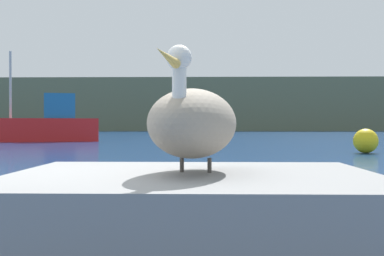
{
  "coord_description": "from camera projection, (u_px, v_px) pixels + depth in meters",
  "views": [
    {
      "loc": [
        1.45,
        -3.63,
        0.9
      ],
      "look_at": [
        1.02,
        12.8,
        0.77
      ],
      "focal_mm": 46.3,
      "sensor_mm": 36.0,
      "label": 1
    }
  ],
  "objects": [
    {
      "name": "ground_plane",
      "position": [
        10.0,
        245.0,
        3.67
      ],
      "size": [
        260.0,
        260.0,
        0.0
      ],
      "primitive_type": "plane",
      "color": "navy"
    },
    {
      "name": "hillside_backdrop",
      "position": [
        195.0,
        106.0,
        70.68
      ],
      "size": [
        140.0,
        12.82,
        7.06
      ],
      "primitive_type": "cube",
      "color": "#5B664C",
      "rests_on": "ground"
    },
    {
      "name": "pier_dock",
      "position": [
        194.0,
        212.0,
        3.49
      ],
      "size": [
        2.59,
        2.08,
        0.55
      ],
      "primitive_type": "cube",
      "color": "gray",
      "rests_on": "ground"
    },
    {
      "name": "pelican",
      "position": [
        193.0,
        122.0,
        3.47
      ],
      "size": [
        0.8,
        1.51,
        0.84
      ],
      "rotation": [
        0.0,
        0.0,
        -1.77
      ],
      "color": "gray",
      "rests_on": "pier_dock"
    },
    {
      "name": "fishing_boat_red",
      "position": [
        47.0,
        125.0,
        25.67
      ],
      "size": [
        5.67,
        2.89,
        4.62
      ],
      "rotation": [
        0.0,
        0.0,
        3.42
      ],
      "color": "red",
      "rests_on": "ground"
    },
    {
      "name": "mooring_buoy",
      "position": [
        366.0,
        141.0,
        15.3
      ],
      "size": [
        0.76,
        0.76,
        0.76
      ],
      "primitive_type": "sphere",
      "color": "yellow",
      "rests_on": "ground"
    }
  ]
}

